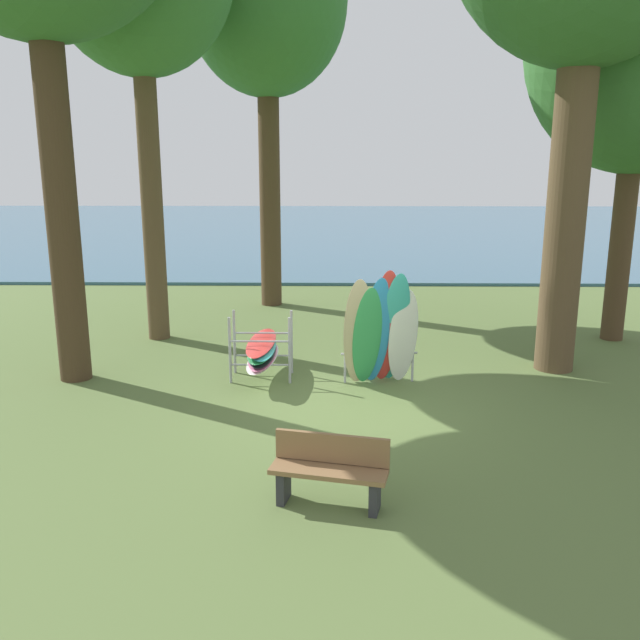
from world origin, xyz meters
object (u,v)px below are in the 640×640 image
(park_bench, at_px, (330,469))
(board_storage_rack, at_px, (262,350))
(tree_far_left_back, at_px, (267,5))
(leaning_board_pile, at_px, (381,332))

(park_bench, bearing_deg, board_storage_rack, 105.02)
(tree_far_left_back, distance_m, leaning_board_pile, 10.20)
(tree_far_left_back, xyz_separation_m, park_bench, (1.68, -11.36, -7.45))
(board_storage_rack, relative_size, park_bench, 1.46)
(board_storage_rack, bearing_deg, tree_far_left_back, 93.47)
(leaning_board_pile, distance_m, board_storage_rack, 2.28)
(leaning_board_pile, relative_size, park_bench, 1.53)
(tree_far_left_back, xyz_separation_m, leaning_board_pile, (2.58, -7.07, -6.88))
(tree_far_left_back, distance_m, park_bench, 13.69)
(tree_far_left_back, bearing_deg, park_bench, -81.60)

